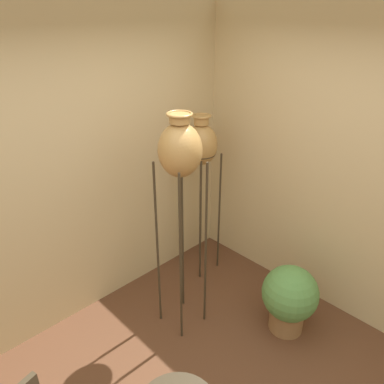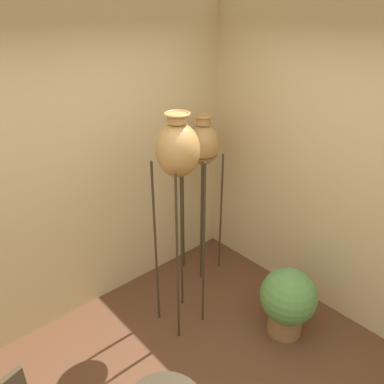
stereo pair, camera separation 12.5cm
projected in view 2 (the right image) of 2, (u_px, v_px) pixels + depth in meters
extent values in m
cube|color=#D1B784|center=(71.00, 175.00, 3.11)|extent=(7.36, 0.06, 2.70)
cube|color=#D1B784|center=(367.00, 182.00, 2.99)|extent=(0.06, 7.36, 2.70)
cylinder|color=#382D1E|center=(177.00, 263.00, 2.96)|extent=(0.02, 0.02, 1.57)
cylinder|color=#382D1E|center=(204.00, 249.00, 3.13)|extent=(0.02, 0.02, 1.57)
cylinder|color=#382D1E|center=(156.00, 248.00, 3.15)|extent=(0.02, 0.02, 1.57)
cylinder|color=#382D1E|center=(182.00, 235.00, 3.32)|extent=(0.02, 0.02, 1.57)
torus|color=#382D1E|center=(178.00, 162.00, 2.79)|extent=(0.29, 0.29, 0.02)
ellipsoid|color=#B28447|center=(178.00, 150.00, 2.75)|extent=(0.33, 0.33, 0.41)
cylinder|color=#B28447|center=(177.00, 118.00, 2.64)|extent=(0.15, 0.15, 0.06)
torus|color=#B28447|center=(177.00, 114.00, 2.63)|extent=(0.19, 0.19, 0.02)
cylinder|color=#382D1E|center=(201.00, 224.00, 3.73)|extent=(0.02, 0.02, 1.33)
cylinder|color=#382D1E|center=(221.00, 214.00, 3.89)|extent=(0.02, 0.02, 1.33)
cylinder|color=#382D1E|center=(183.00, 213.00, 3.91)|extent=(0.02, 0.02, 1.33)
cylinder|color=#382D1E|center=(203.00, 205.00, 4.08)|extent=(0.02, 0.02, 1.33)
torus|color=#382D1E|center=(203.00, 154.00, 3.61)|extent=(0.28, 0.28, 0.02)
ellipsoid|color=#B28447|center=(203.00, 145.00, 3.57)|extent=(0.31, 0.31, 0.40)
cylinder|color=#B28447|center=(203.00, 120.00, 3.46)|extent=(0.14, 0.14, 0.08)
torus|color=#B28447|center=(203.00, 116.00, 3.44)|extent=(0.18, 0.18, 0.02)
cylinder|color=olive|center=(285.00, 321.00, 3.31)|extent=(0.30, 0.30, 0.22)
torus|color=olive|center=(286.00, 312.00, 3.26)|extent=(0.33, 0.33, 0.02)
sphere|color=#568E47|center=(288.00, 296.00, 3.18)|extent=(0.49, 0.49, 0.49)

